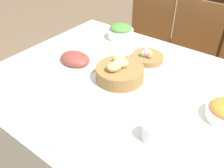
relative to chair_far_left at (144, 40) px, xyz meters
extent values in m
plane|color=brown|center=(0.43, -0.96, -0.49)|extent=(12.00, 12.00, 0.00)
cube|color=silver|center=(0.43, -0.96, -0.13)|extent=(1.51, 1.19, 0.73)
cylinder|color=brown|center=(-0.19, -0.28, -0.28)|extent=(0.03, 0.03, 0.43)
cylinder|color=brown|center=(0.20, -0.27, -0.28)|extent=(0.03, 0.03, 0.43)
cylinder|color=brown|center=(-0.20, 0.11, -0.28)|extent=(0.03, 0.03, 0.43)
cylinder|color=brown|center=(0.19, 0.12, -0.28)|extent=(0.03, 0.03, 0.43)
cube|color=brown|center=(0.00, -0.08, -0.05)|extent=(0.43, 0.43, 0.02)
cube|color=brown|center=(0.00, 0.12, 0.19)|extent=(0.42, 0.03, 0.47)
cylinder|color=brown|center=(0.23, -0.27, -0.28)|extent=(0.03, 0.03, 0.43)
cylinder|color=brown|center=(0.62, -0.28, -0.28)|extent=(0.03, 0.03, 0.43)
cylinder|color=brown|center=(0.24, 0.12, -0.28)|extent=(0.03, 0.03, 0.43)
cylinder|color=brown|center=(0.63, 0.11, -0.28)|extent=(0.03, 0.03, 0.43)
cube|color=brown|center=(0.43, -0.08, -0.05)|extent=(0.43, 0.43, 0.02)
cube|color=brown|center=(0.44, 0.12, 0.19)|extent=(0.42, 0.03, 0.47)
cylinder|color=brown|center=(0.68, -0.27, -0.28)|extent=(0.03, 0.03, 0.43)
cylinder|color=brown|center=(0.69, 0.11, -0.28)|extent=(0.03, 0.03, 0.43)
cylinder|color=olive|center=(0.38, -0.94, 0.28)|extent=(0.27, 0.27, 0.08)
ellipsoid|color=tan|center=(0.38, -0.93, 0.34)|extent=(0.09, 0.09, 0.05)
ellipsoid|color=tan|center=(0.38, -0.98, 0.34)|extent=(0.06, 0.09, 0.06)
ellipsoid|color=tan|center=(0.37, -0.93, 0.33)|extent=(0.08, 0.09, 0.06)
ellipsoid|color=tan|center=(0.35, -0.90, 0.34)|extent=(0.08, 0.08, 0.05)
ellipsoid|color=tan|center=(0.37, -0.99, 0.34)|extent=(0.09, 0.09, 0.05)
cylinder|color=olive|center=(0.40, -0.67, 0.26)|extent=(0.20, 0.20, 0.03)
ellipsoid|color=#7FCC7A|center=(0.38, -0.66, 0.29)|extent=(0.04, 0.04, 0.05)
ellipsoid|color=#F29E4C|center=(0.43, -0.69, 0.29)|extent=(0.03, 0.03, 0.04)
ellipsoid|color=#B27AD1|center=(0.39, -0.69, 0.29)|extent=(0.04, 0.04, 0.05)
ellipsoid|color=pink|center=(0.38, -0.65, 0.29)|extent=(0.03, 0.03, 0.04)
ellipsoid|color=#7FCC7A|center=(0.38, -0.70, 0.29)|extent=(0.04, 0.04, 0.05)
ellipsoid|color=#B27AD1|center=(0.38, -0.67, 0.29)|extent=(0.04, 0.04, 0.05)
ellipsoid|color=#7FCC7A|center=(0.40, -0.67, 0.29)|extent=(0.04, 0.04, 0.05)
ellipsoid|color=white|center=(0.06, -0.97, 0.24)|extent=(0.31, 0.22, 0.01)
ellipsoid|color=brown|center=(0.06, -0.97, 0.27)|extent=(0.20, 0.15, 0.07)
cylinder|color=white|center=(0.08, -0.51, 0.27)|extent=(0.19, 0.19, 0.07)
ellipsoid|color=#478438|center=(0.08, -0.51, 0.32)|extent=(0.16, 0.16, 0.06)
cylinder|color=white|center=(0.47, -1.38, 0.24)|extent=(0.27, 0.27, 0.01)
cube|color=silver|center=(0.31, -1.38, 0.24)|extent=(0.02, 0.16, 0.00)
cube|color=silver|center=(0.63, -1.38, 0.24)|extent=(0.02, 0.16, 0.00)
cube|color=silver|center=(0.66, -1.38, 0.24)|extent=(0.02, 0.16, 0.00)
cylinder|color=silver|center=(0.73, -1.22, 0.28)|extent=(0.08, 0.08, 0.07)
cube|color=white|center=(0.20, -1.15, 0.26)|extent=(0.11, 0.07, 0.03)
camera|label=1|loc=(1.00, -1.84, 1.01)|focal=38.00mm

